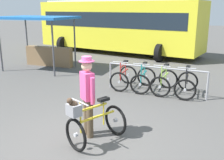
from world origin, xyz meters
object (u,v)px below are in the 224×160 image
at_px(racked_bike_teal, 143,79).
at_px(market_stall, 43,37).
at_px(racked_bike_black, 186,84).
at_px(racked_bike_red, 124,77).
at_px(bus_distant, 117,24).
at_px(featured_bicycle, 92,122).
at_px(person_with_featured_bike, 88,94).
at_px(racked_bike_lime, 164,82).

relative_size(racked_bike_teal, market_stall, 0.36).
bearing_deg(racked_bike_black, racked_bike_teal, 177.11).
relative_size(racked_bike_red, racked_bike_black, 0.98).
relative_size(bus_distant, market_stall, 3.25).
bearing_deg(bus_distant, racked_bike_red, -67.48).
relative_size(racked_bike_red, market_stall, 0.35).
distance_m(racked_bike_teal, bus_distant, 7.80).
distance_m(racked_bike_red, market_stall, 4.84).
distance_m(bus_distant, market_stall, 5.40).
height_order(featured_bicycle, market_stall, market_stall).
xyz_separation_m(racked_bike_teal, featured_bicycle, (0.02, -3.94, 0.12)).
height_order(racked_bike_teal, person_with_featured_bike, person_with_featured_bike).
height_order(racked_bike_teal, bus_distant, bus_distant).
bearing_deg(racked_bike_red, featured_bicycle, -79.72).
relative_size(racked_bike_lime, racked_bike_black, 1.02).
distance_m(racked_bike_red, person_with_featured_bike, 3.74).
height_order(racked_bike_red, market_stall, market_stall).
distance_m(racked_bike_black, featured_bicycle, 4.11).
bearing_deg(racked_bike_lime, market_stall, 163.59).
bearing_deg(market_stall, featured_bicycle, -47.51).
distance_m(racked_bike_teal, market_stall, 5.49).
xyz_separation_m(racked_bike_red, market_stall, (-4.43, 1.65, 1.03)).
relative_size(racked_bike_lime, bus_distant, 0.11).
height_order(racked_bike_teal, market_stall, market_stall).
distance_m(racked_bike_lime, featured_bicycle, 3.97).
bearing_deg(racked_bike_red, racked_bike_black, -2.89).
relative_size(racked_bike_lime, person_with_featured_bike, 0.67).
height_order(racked_bike_black, featured_bicycle, featured_bicycle).
bearing_deg(racked_bike_teal, bus_distant, 117.25).
xyz_separation_m(person_with_featured_bike, bus_distant, (-3.30, 10.45, 0.79)).
height_order(racked_bike_black, person_with_featured_bike, person_with_featured_bike).
distance_m(racked_bike_black, bus_distant, 8.58).
height_order(racked_bike_teal, racked_bike_lime, same).
xyz_separation_m(racked_bike_red, racked_bike_teal, (0.70, -0.04, 0.00)).
relative_size(featured_bicycle, person_with_featured_bike, 0.73).
distance_m(racked_bike_red, racked_bike_teal, 0.70).
height_order(racked_bike_red, person_with_featured_bike, person_with_featured_bike).
xyz_separation_m(featured_bicycle, person_with_featured_bike, (-0.23, 0.31, 0.46)).
relative_size(racked_bike_lime, market_stall, 0.37).
xyz_separation_m(racked_bike_lime, market_stall, (-5.83, 1.72, 1.03)).
relative_size(racked_bike_teal, person_with_featured_bike, 0.66).
height_order(person_with_featured_bike, market_stall, market_stall).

